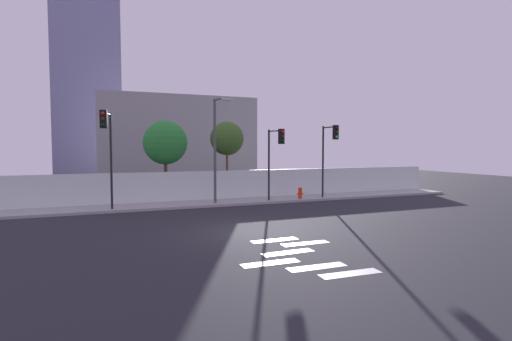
{
  "coord_description": "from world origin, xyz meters",
  "views": [
    {
      "loc": [
        -5.7,
        -14.43,
        3.42
      ],
      "look_at": [
        2.74,
        6.5,
        2.1
      ],
      "focal_mm": 27.15,
      "sensor_mm": 36.0,
      "label": 1
    }
  ],
  "objects_px": {
    "traffic_light_left": "(107,139)",
    "fire_hydrant": "(300,192)",
    "roadside_tree_midleft": "(227,139)",
    "traffic_light_right": "(276,149)",
    "street_lamp_curbside": "(217,142)",
    "traffic_light_center": "(330,145)",
    "roadside_tree_leftmost": "(165,143)"
  },
  "relations": [
    {
      "from": "traffic_light_left",
      "to": "fire_hydrant",
      "type": "distance_m",
      "value": 12.05
    },
    {
      "from": "roadside_tree_midleft",
      "to": "fire_hydrant",
      "type": "bearing_deg",
      "value": -37.58
    },
    {
      "from": "traffic_light_right",
      "to": "street_lamp_curbside",
      "type": "bearing_deg",
      "value": 169.74
    },
    {
      "from": "traffic_light_left",
      "to": "street_lamp_curbside",
      "type": "bearing_deg",
      "value": 7.37
    },
    {
      "from": "traffic_light_center",
      "to": "roadside_tree_leftmost",
      "type": "distance_m",
      "value": 10.51
    },
    {
      "from": "traffic_light_left",
      "to": "roadside_tree_leftmost",
      "type": "xyz_separation_m",
      "value": [
        3.5,
        3.78,
        -0.14
      ]
    },
    {
      "from": "traffic_light_right",
      "to": "fire_hydrant",
      "type": "distance_m",
      "value": 3.52
    },
    {
      "from": "traffic_light_center",
      "to": "fire_hydrant",
      "type": "xyz_separation_m",
      "value": [
        -1.78,
        0.63,
        -3.03
      ]
    },
    {
      "from": "roadside_tree_leftmost",
      "to": "roadside_tree_midleft",
      "type": "bearing_deg",
      "value": 0.0
    },
    {
      "from": "traffic_light_left",
      "to": "roadside_tree_midleft",
      "type": "distance_m",
      "value": 8.49
    },
    {
      "from": "traffic_light_left",
      "to": "traffic_light_right",
      "type": "xyz_separation_m",
      "value": [
        9.54,
        0.14,
        -0.51
      ]
    },
    {
      "from": "roadside_tree_midleft",
      "to": "roadside_tree_leftmost",
      "type": "bearing_deg",
      "value": 180.0
    },
    {
      "from": "traffic_light_left",
      "to": "roadside_tree_leftmost",
      "type": "bearing_deg",
      "value": 47.25
    },
    {
      "from": "fire_hydrant",
      "to": "roadside_tree_midleft",
      "type": "distance_m",
      "value": 6.09
    },
    {
      "from": "street_lamp_curbside",
      "to": "roadside_tree_leftmost",
      "type": "distance_m",
      "value": 3.92
    },
    {
      "from": "traffic_light_center",
      "to": "roadside_tree_leftmost",
      "type": "height_order",
      "value": "roadside_tree_leftmost"
    },
    {
      "from": "traffic_light_right",
      "to": "fire_hydrant",
      "type": "bearing_deg",
      "value": 16.55
    },
    {
      "from": "street_lamp_curbside",
      "to": "roadside_tree_midleft",
      "type": "relative_size",
      "value": 1.18
    },
    {
      "from": "traffic_light_left",
      "to": "roadside_tree_midleft",
      "type": "relative_size",
      "value": 0.99
    },
    {
      "from": "traffic_light_right",
      "to": "street_lamp_curbside",
      "type": "height_order",
      "value": "street_lamp_curbside"
    },
    {
      "from": "traffic_light_right",
      "to": "traffic_light_center",
      "type": "bearing_deg",
      "value": -0.52
    },
    {
      "from": "traffic_light_left",
      "to": "traffic_light_center",
      "type": "xyz_separation_m",
      "value": [
        13.34,
        0.1,
        -0.3
      ]
    },
    {
      "from": "roadside_tree_midleft",
      "to": "traffic_light_left",
      "type": "bearing_deg",
      "value": -153.55
    },
    {
      "from": "traffic_light_center",
      "to": "roadside_tree_leftmost",
      "type": "xyz_separation_m",
      "value": [
        -9.84,
        3.68,
        0.16
      ]
    },
    {
      "from": "traffic_light_right",
      "to": "fire_hydrant",
      "type": "xyz_separation_m",
      "value": [
        2.02,
        0.6,
        -2.83
      ]
    },
    {
      "from": "traffic_light_left",
      "to": "street_lamp_curbside",
      "type": "xyz_separation_m",
      "value": [
        6.01,
        0.78,
        -0.1
      ]
    },
    {
      "from": "fire_hydrant",
      "to": "roadside_tree_leftmost",
      "type": "height_order",
      "value": "roadside_tree_leftmost"
    },
    {
      "from": "traffic_light_center",
      "to": "roadside_tree_midleft",
      "type": "xyz_separation_m",
      "value": [
        -5.74,
        3.68,
        0.46
      ]
    },
    {
      "from": "traffic_light_right",
      "to": "roadside_tree_midleft",
      "type": "distance_m",
      "value": 4.18
    },
    {
      "from": "fire_hydrant",
      "to": "roadside_tree_leftmost",
      "type": "relative_size",
      "value": 0.15
    },
    {
      "from": "street_lamp_curbside",
      "to": "roadside_tree_midleft",
      "type": "xyz_separation_m",
      "value": [
        1.59,
        3.0,
        0.25
      ]
    },
    {
      "from": "traffic_light_left",
      "to": "roadside_tree_leftmost",
      "type": "distance_m",
      "value": 5.15
    }
  ]
}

